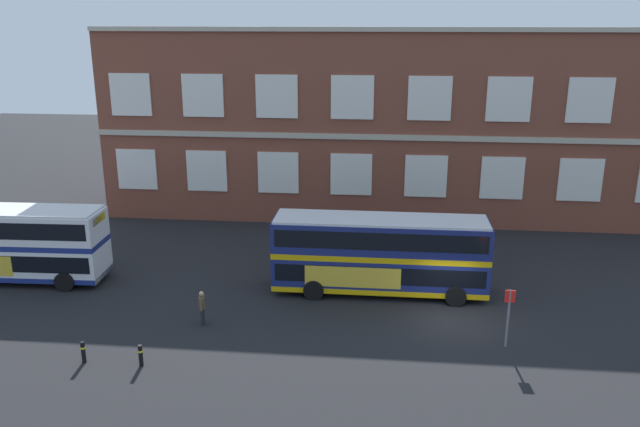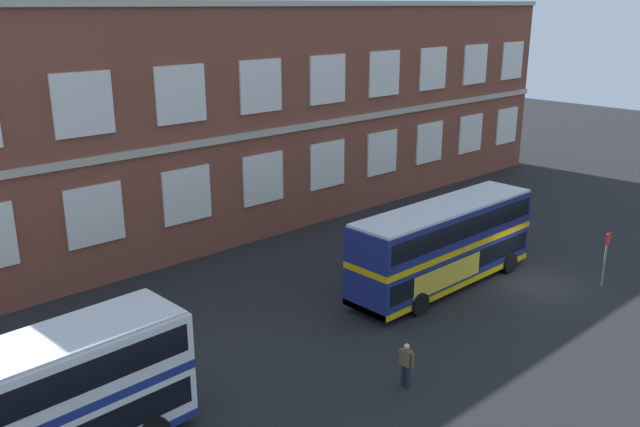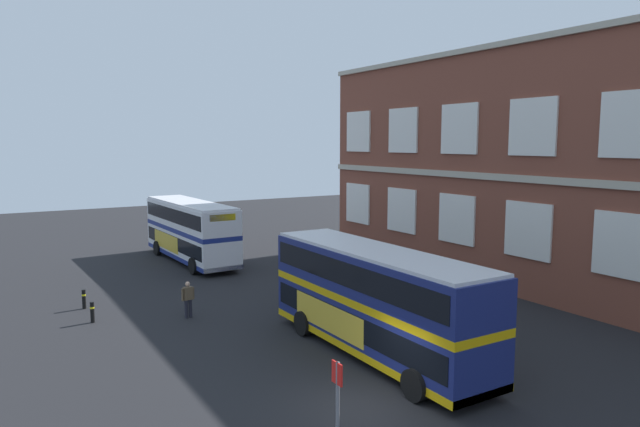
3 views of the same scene
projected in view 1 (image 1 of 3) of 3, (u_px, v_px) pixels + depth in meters
ground_plane at (446, 301)px, 32.81m from camera, size 120.00×120.00×0.00m
brick_terminal_building at (425, 124)px, 46.15m from camera, size 45.01×8.19×13.23m
double_decker_near at (3, 243)px, 34.91m from camera, size 11.08×3.13×4.07m
double_decker_middle at (380, 254)px, 33.30m from camera, size 11.01×2.90×4.07m
second_passenger at (202, 306)px, 30.09m from camera, size 0.29×0.64×1.70m
bus_stand_flag at (508, 313)px, 27.85m from camera, size 0.44×0.10×2.70m
safety_bollard_west at (141, 355)px, 26.64m from camera, size 0.19×0.19×0.95m
safety_bollard_east at (83, 352)px, 26.91m from camera, size 0.19×0.19×0.95m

